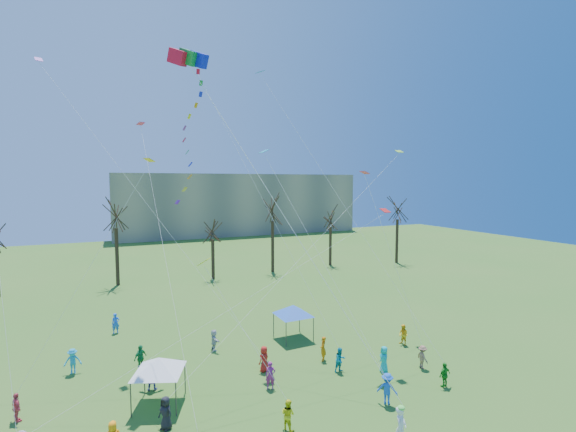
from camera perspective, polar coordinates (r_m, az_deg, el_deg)
name	(u,v)px	position (r m, az deg, el deg)	size (l,w,h in m)	color
distant_building	(238,204)	(103.28, -7.07, 1.74)	(60.00, 14.00, 15.00)	gray
bare_tree_row	(227,223)	(55.24, -8.66, -0.99)	(68.71, 9.32, 11.65)	black
hero_kite_flyer	(401,428)	(22.67, 15.73, -27.08)	(0.79, 0.52, 2.16)	white
big_box_kite	(195,138)	(22.35, -13.03, 10.76)	(5.35, 5.18, 20.83)	red
canopy_tent_white	(159,365)	(25.96, -17.91, -19.48)	(3.54, 3.54, 2.85)	#3F3F44
canopy_tent_blue	(293,310)	(34.12, 0.74, -13.23)	(3.81, 3.81, 2.86)	#3F3F44
festival_crowd	(234,378)	(27.04, -7.66, -21.90)	(26.87, 19.82, 1.85)	#B93917
small_kites_aloft	(242,165)	(28.99, -6.53, 7.28)	(29.66, 17.50, 32.98)	#D73E0B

